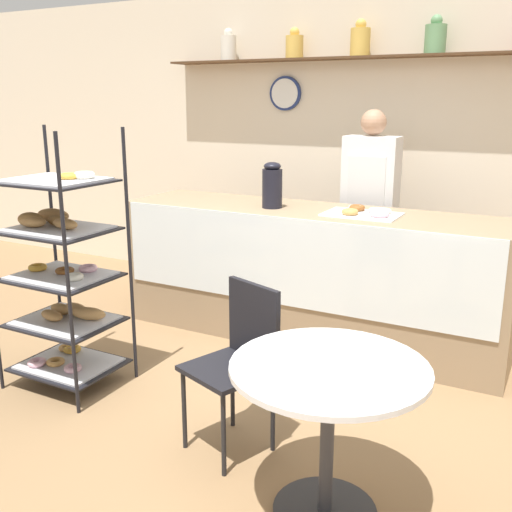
% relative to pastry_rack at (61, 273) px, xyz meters
% --- Properties ---
extents(ground_plane, '(14.00, 14.00, 0.00)m').
position_rel_pastry_rack_xyz_m(ground_plane, '(1.05, 0.10, -0.73)').
color(ground_plane, olive).
extents(back_wall, '(10.00, 0.30, 2.70)m').
position_rel_pastry_rack_xyz_m(back_wall, '(1.05, 2.52, 0.64)').
color(back_wall, beige).
rests_on(back_wall, ground_plane).
extents(display_counter, '(2.87, 0.73, 0.98)m').
position_rel_pastry_rack_xyz_m(display_counter, '(1.05, 1.44, -0.24)').
color(display_counter, '#937A5B').
rests_on(display_counter, ground_plane).
extents(pastry_rack, '(0.66, 0.54, 1.60)m').
position_rel_pastry_rack_xyz_m(pastry_rack, '(0.00, 0.00, 0.00)').
color(pastry_rack, black).
rests_on(pastry_rack, ground_plane).
extents(person_worker, '(0.43, 0.23, 1.69)m').
position_rel_pastry_rack_xyz_m(person_worker, '(1.29, 2.06, 0.19)').
color(person_worker, '#282833').
rests_on(person_worker, ground_plane).
extents(cafe_table, '(0.83, 0.83, 0.71)m').
position_rel_pastry_rack_xyz_m(cafe_table, '(1.92, -0.40, -0.19)').
color(cafe_table, '#262628').
rests_on(cafe_table, ground_plane).
extents(cafe_chair, '(0.49, 0.49, 0.86)m').
position_rel_pastry_rack_xyz_m(cafe_chair, '(1.32, -0.10, -0.20)').
color(cafe_chair, black).
rests_on(cafe_chair, ground_plane).
extents(coffee_carafe, '(0.15, 0.15, 0.34)m').
position_rel_pastry_rack_xyz_m(coffee_carafe, '(0.76, 1.37, 0.42)').
color(coffee_carafe, black).
rests_on(coffee_carafe, display_counter).
extents(donut_tray_counter, '(0.51, 0.35, 0.05)m').
position_rel_pastry_rack_xyz_m(donut_tray_counter, '(1.45, 1.42, 0.27)').
color(donut_tray_counter, white).
rests_on(donut_tray_counter, display_counter).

